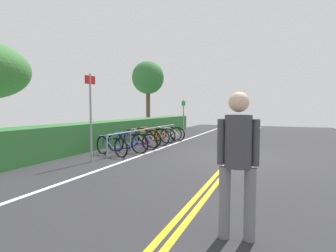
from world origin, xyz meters
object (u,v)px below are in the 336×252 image
bicycle_4 (151,136)px  sign_post_near (91,110)px  bicycle_2 (138,141)px  bicycle_6 (167,134)px  bike_rack (148,133)px  bicycle_0 (111,146)px  pedestrian (238,155)px  bicycle_3 (142,138)px  bicycle_5 (156,135)px  sign_post_far (183,115)px  tree_mid (148,78)px  bicycle_7 (169,133)px  bicycle_1 (127,143)px

bicycle_4 → sign_post_near: size_ratio=0.70×
bicycle_2 → bicycle_6: 2.77m
bike_rack → bicycle_6: size_ratio=3.40×
bike_rack → bicycle_4: 0.40m
bicycle_0 → bicycle_4: bicycle_4 is taller
bicycle_6 → pedestrian: 9.50m
bicycle_3 → bicycle_4: bearing=-5.4°
bicycle_3 → bicycle_4: size_ratio=0.98×
bicycle_4 → bicycle_5: 0.64m
bike_rack → bicycle_3: size_ratio=3.32×
sign_post_far → tree_mid: 5.57m
bicycle_7 → sign_post_near: bearing=180.0°
bicycle_7 → sign_post_near: (-6.07, 0.00, 1.21)m
sign_post_far → sign_post_near: bearing=177.5°
bike_rack → bicycle_1: bearing=-179.2°
bicycle_7 → bicycle_2: bearing=-177.7°
bicycle_5 → sign_post_far: (2.85, -0.33, 0.89)m
bicycle_3 → bicycle_6: 2.14m
bicycle_1 → bicycle_3: bearing=5.0°
bicycle_7 → pedestrian: bearing=-153.1°
bicycle_7 → bicycle_1: bearing=-178.5°
bicycle_4 → bicycle_7: bicycle_4 is taller
bicycle_3 → bicycle_6: bicycle_3 is taller
bike_rack → bicycle_7: bearing=1.9°
bicycle_0 → tree_mid: tree_mid is taller
bike_rack → bicycle_4: (0.34, 0.02, -0.20)m
bicycle_6 → tree_mid: bearing=34.7°
bike_rack → sign_post_far: (3.83, -0.24, 0.67)m
bicycle_7 → tree_mid: bearing=37.3°
bicycle_0 → bicycle_7: size_ratio=1.00×
bicycle_2 → tree_mid: bearing=24.1°
pedestrian → bicycle_6: bearing=27.8°
sign_post_near → bicycle_1: bearing=-3.4°
bicycle_1 → sign_post_near: 2.21m
bicycle_1 → bicycle_4: 2.07m
bicycle_6 → sign_post_far: size_ratio=0.85×
bicycle_1 → bike_rack: bearing=0.8°
bicycle_7 → bicycle_5: bearing=180.0°
bike_rack → bicycle_4: bearing=4.0°
sign_post_far → bicycle_2: bearing=177.8°
bike_rack → bicycle_1: bike_rack is taller
bicycle_3 → bicycle_7: size_ratio=1.11×
tree_mid → sign_post_far: bearing=-130.2°
bicycle_4 → bicycle_6: (1.39, -0.14, -0.02)m
bicycle_7 → sign_post_far: 1.66m
bicycle_0 → sign_post_near: bearing=-177.1°
bicycle_1 → sign_post_near: (-1.86, 0.11, 1.19)m
bike_rack → sign_post_near: 3.72m
sign_post_near → sign_post_far: bearing=-2.5°
sign_post_near → tree_mid: size_ratio=0.53×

